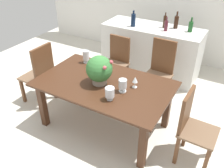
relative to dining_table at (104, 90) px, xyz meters
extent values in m
plane|color=silver|center=(0.00, 0.15, -0.62)|extent=(7.04, 7.04, 0.00)
cube|color=#422616|center=(0.00, 0.00, 0.10)|extent=(1.80, 1.09, 0.03)
cube|color=#422616|center=(-0.78, -0.43, -0.27)|extent=(0.09, 0.09, 0.71)
cube|color=#422616|center=(0.78, -0.43, -0.27)|extent=(0.09, 0.09, 0.71)
cube|color=#422616|center=(-0.78, 0.43, -0.27)|extent=(0.09, 0.09, 0.71)
cube|color=#422616|center=(0.78, 0.43, -0.27)|extent=(0.09, 0.09, 0.71)
cube|color=brown|center=(0.22, 0.76, -0.40)|extent=(0.05, 0.05, 0.44)
cube|color=brown|center=(0.57, 0.74, -0.40)|extent=(0.05, 0.05, 0.44)
cube|color=brown|center=(0.24, 1.15, -0.40)|extent=(0.05, 0.05, 0.44)
cube|color=brown|center=(0.58, 1.13, -0.40)|extent=(0.05, 0.05, 0.44)
cube|color=brown|center=(0.40, 0.95, -0.17)|extent=(0.44, 0.48, 0.03)
cube|color=brown|center=(0.41, 1.16, 0.12)|extent=(0.39, 0.05, 0.57)
cube|color=brown|center=(-0.59, 0.75, -0.40)|extent=(0.05, 0.05, 0.44)
cube|color=brown|center=(-0.24, 0.73, -0.40)|extent=(0.05, 0.05, 0.44)
cube|color=brown|center=(-0.57, 1.16, -0.40)|extent=(0.05, 0.05, 0.44)
cube|color=brown|center=(-0.22, 1.14, -0.40)|extent=(0.05, 0.05, 0.44)
cube|color=brown|center=(-0.40, 0.95, -0.17)|extent=(0.45, 0.50, 0.03)
cube|color=brown|center=(-0.39, 1.16, 0.08)|extent=(0.39, 0.06, 0.47)
cube|color=brown|center=(1.46, -0.18, -0.40)|extent=(0.05, 0.05, 0.44)
cube|color=brown|center=(1.47, 0.17, -0.40)|extent=(0.05, 0.05, 0.44)
cube|color=brown|center=(1.12, -0.17, -0.40)|extent=(0.05, 0.05, 0.44)
cube|color=brown|center=(1.13, 0.18, -0.40)|extent=(0.05, 0.05, 0.44)
cube|color=brown|center=(1.30, 0.00, -0.17)|extent=(0.43, 0.43, 0.03)
cube|color=brown|center=(1.11, 0.01, 0.08)|extent=(0.05, 0.39, 0.49)
cube|color=brown|center=(-1.48, 0.18, -0.40)|extent=(0.04, 0.04, 0.44)
cube|color=brown|center=(-1.48, -0.18, -0.40)|extent=(0.04, 0.04, 0.44)
cube|color=brown|center=(-1.11, 0.18, -0.40)|extent=(0.04, 0.04, 0.44)
cube|color=brown|center=(-1.11, -0.18, -0.40)|extent=(0.04, 0.04, 0.44)
cube|color=brown|center=(-1.30, 0.00, -0.17)|extent=(0.45, 0.44, 0.03)
cube|color=brown|center=(-1.09, 0.00, 0.12)|extent=(0.04, 0.40, 0.56)
cylinder|color=gray|center=(-0.05, -0.03, 0.15)|extent=(0.20, 0.20, 0.09)
sphere|color=#387538|center=(-0.05, -0.03, 0.33)|extent=(0.35, 0.35, 0.35)
sphere|color=#C64C56|center=(0.09, -0.12, 0.42)|extent=(0.05, 0.05, 0.05)
sphere|color=#C64C56|center=(0.05, -0.01, 0.29)|extent=(0.05, 0.05, 0.05)
sphere|color=#C64C56|center=(0.04, -0.07, 0.39)|extent=(0.05, 0.05, 0.05)
sphere|color=#C64C56|center=(0.09, 0.03, 0.43)|extent=(0.05, 0.05, 0.05)
sphere|color=#C64C56|center=(0.06, 0.03, 0.41)|extent=(0.06, 0.06, 0.06)
cylinder|color=silver|center=(-0.56, 0.37, 0.12)|extent=(0.08, 0.08, 0.01)
cylinder|color=silver|center=(-0.56, 0.37, 0.14)|extent=(0.03, 0.03, 0.03)
cylinder|color=silver|center=(-0.56, 0.37, 0.23)|extent=(0.10, 0.10, 0.15)
cylinder|color=silver|center=(0.26, -0.29, 0.12)|extent=(0.08, 0.08, 0.01)
cylinder|color=silver|center=(0.26, -0.29, 0.14)|extent=(0.03, 0.03, 0.03)
cylinder|color=silver|center=(0.26, -0.29, 0.22)|extent=(0.11, 0.11, 0.12)
cylinder|color=silver|center=(0.31, -0.06, 0.12)|extent=(0.10, 0.10, 0.01)
cylinder|color=silver|center=(0.31, -0.06, 0.15)|extent=(0.03, 0.03, 0.05)
cylinder|color=silver|center=(0.31, -0.06, 0.23)|extent=(0.10, 0.10, 0.12)
cylinder|color=silver|center=(0.40, 0.11, 0.11)|extent=(0.06, 0.06, 0.00)
cylinder|color=silver|center=(0.40, 0.11, 0.15)|extent=(0.01, 0.01, 0.07)
cone|color=silver|center=(0.40, 0.11, 0.23)|extent=(0.07, 0.07, 0.08)
cube|color=silver|center=(-0.06, 1.83, -0.15)|extent=(1.86, 0.69, 0.96)
cylinder|color=#511E28|center=(0.21, 1.74, 0.42)|extent=(0.06, 0.06, 0.18)
cylinder|color=#511E28|center=(0.21, 1.74, 0.54)|extent=(0.02, 0.02, 0.06)
cylinder|color=#0F1E38|center=(-0.39, 1.68, 0.45)|extent=(0.08, 0.08, 0.23)
cylinder|color=#0F1E38|center=(-0.39, 1.68, 0.59)|extent=(0.03, 0.03, 0.06)
cylinder|color=black|center=(0.32, 1.97, 0.44)|extent=(0.08, 0.08, 0.22)
cylinder|color=black|center=(0.32, 1.97, 0.60)|extent=(0.03, 0.03, 0.08)
cylinder|color=#194C1E|center=(0.60, 1.91, 0.42)|extent=(0.08, 0.08, 0.18)
cylinder|color=#194C1E|center=(0.60, 1.91, 0.55)|extent=(0.03, 0.03, 0.08)
cylinder|color=black|center=(0.13, 1.90, 0.44)|extent=(0.06, 0.06, 0.21)
cylinder|color=black|center=(0.13, 1.90, 0.58)|extent=(0.02, 0.02, 0.06)
camera|label=1|loc=(1.47, -2.34, 1.82)|focal=38.91mm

